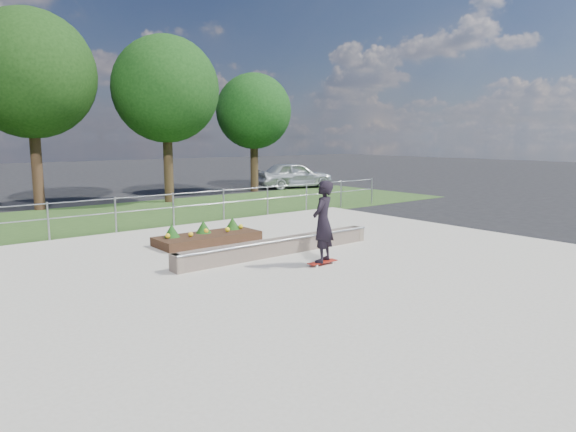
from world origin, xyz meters
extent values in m
plane|color=black|center=(0.00, 0.00, 0.00)|extent=(120.00, 120.00, 0.00)
cube|color=#29471C|center=(0.00, 11.00, 0.01)|extent=(30.00, 8.00, 0.02)
cube|color=#A9A495|center=(0.00, 0.00, 0.03)|extent=(15.00, 15.00, 0.06)
cylinder|color=#9A9DA3|center=(-4.00, 7.50, 0.60)|extent=(0.06, 0.06, 1.20)
cylinder|color=#95989D|center=(-2.00, 7.50, 0.60)|extent=(0.06, 0.06, 1.20)
cylinder|color=#94979C|center=(0.00, 7.50, 0.60)|extent=(0.06, 0.06, 1.20)
cylinder|color=gray|center=(2.00, 7.50, 0.60)|extent=(0.06, 0.06, 1.20)
cylinder|color=gray|center=(4.00, 7.50, 0.60)|extent=(0.06, 0.06, 1.20)
cylinder|color=gray|center=(6.00, 7.50, 0.60)|extent=(0.06, 0.06, 1.20)
cylinder|color=gray|center=(8.00, 7.50, 0.60)|extent=(0.06, 0.06, 1.20)
cylinder|color=#93969B|center=(10.00, 7.50, 0.60)|extent=(0.06, 0.06, 1.20)
cylinder|color=gray|center=(0.00, 7.50, 1.15)|extent=(20.00, 0.04, 0.04)
cylinder|color=#93959B|center=(0.00, 7.50, 0.70)|extent=(20.00, 0.04, 0.04)
cylinder|color=#321F14|center=(-2.50, 15.00, 1.69)|extent=(0.44, 0.44, 3.38)
sphere|color=black|center=(-2.50, 15.00, 5.62)|extent=(5.25, 5.25, 5.25)
cylinder|color=black|center=(3.00, 14.00, 1.57)|extent=(0.44, 0.44, 3.15)
sphere|color=black|center=(3.00, 14.00, 5.25)|extent=(4.90, 4.90, 4.90)
cylinder|color=black|center=(9.00, 15.50, 1.35)|extent=(0.44, 0.44, 2.70)
sphere|color=black|center=(9.00, 15.50, 4.50)|extent=(4.20, 4.20, 4.20)
cube|color=brown|center=(0.17, 1.85, 0.26)|extent=(6.00, 0.40, 0.40)
cylinder|color=gray|center=(0.17, 1.65, 0.46)|extent=(6.00, 0.06, 0.06)
cube|color=brown|center=(-2.73, 1.85, 0.26)|extent=(0.15, 0.42, 0.40)
cube|color=#665A4B|center=(3.07, 1.85, 0.26)|extent=(0.15, 0.42, 0.40)
cube|color=black|center=(-0.53, 4.27, 0.18)|extent=(3.00, 1.20, 0.25)
sphere|color=yellow|center=(-1.73, 4.37, 0.39)|extent=(0.14, 0.14, 0.14)
sphere|color=yellow|center=(-1.13, 4.17, 0.39)|extent=(0.14, 0.14, 0.14)
sphere|color=yellow|center=(-0.53, 4.37, 0.39)|extent=(0.14, 0.14, 0.14)
sphere|color=yellow|center=(0.07, 4.17, 0.39)|extent=(0.14, 0.14, 0.14)
sphere|color=yellow|center=(0.67, 4.37, 0.39)|extent=(0.14, 0.14, 0.14)
cone|color=#133F12|center=(-1.53, 4.52, 0.49)|extent=(0.44, 0.44, 0.36)
cone|color=#164213|center=(-0.53, 4.52, 0.49)|extent=(0.44, 0.44, 0.36)
cone|color=#184012|center=(0.47, 4.52, 0.49)|extent=(0.44, 0.44, 0.36)
cylinder|color=white|center=(0.02, 0.20, 0.09)|extent=(0.05, 0.03, 0.05)
cylinder|color=white|center=(0.02, 0.38, 0.09)|extent=(0.05, 0.03, 0.05)
cylinder|color=silver|center=(0.54, 0.20, 0.09)|extent=(0.05, 0.03, 0.05)
cylinder|color=white|center=(0.54, 0.38, 0.09)|extent=(0.05, 0.03, 0.05)
cylinder|color=#949499|center=(0.02, 0.29, 0.11)|extent=(0.02, 0.18, 0.02)
cylinder|color=#96959A|center=(0.54, 0.29, 0.11)|extent=(0.02, 0.18, 0.02)
cube|color=maroon|center=(0.28, 0.29, 0.13)|extent=(0.80, 0.21, 0.02)
imported|color=black|center=(0.28, 0.29, 1.11)|extent=(0.84, 0.73, 1.93)
imported|color=#B2B8BC|center=(12.02, 15.55, 0.79)|extent=(4.98, 3.08, 1.58)
camera|label=1|loc=(-7.80, -8.46, 3.07)|focal=32.00mm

